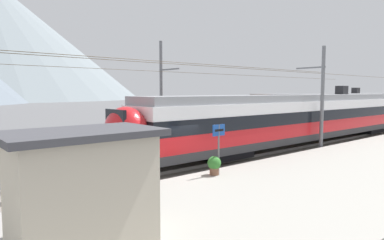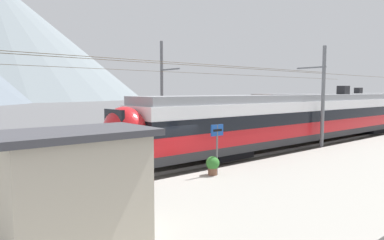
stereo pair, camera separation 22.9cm
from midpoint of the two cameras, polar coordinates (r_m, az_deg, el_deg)
The scene contains 13 objects.
ground_plane at distance 16.18m, azimuth -3.60°, elevation -9.78°, with size 400.00×400.00×0.00m, color #565659.
platform_slab at distance 12.45m, azimuth 11.20°, elevation -13.46°, with size 120.00×8.25×0.39m, color gray.
track_near at distance 17.02m, azimuth -5.78°, elevation -8.81°, with size 120.00×3.00×0.28m.
track_far at distance 21.99m, azimuth -14.35°, elevation -5.81°, with size 120.00×3.00×0.28m.
train_near_platform at distance 26.39m, azimuth 18.75°, elevation 0.58°, with size 31.78×2.90×4.27m.
train_far_track at distance 42.88m, azimuth 23.06°, elevation 2.01°, with size 30.63×2.86×4.27m.
catenary_mast_mid at distance 24.29m, azimuth 20.69°, elevation 3.81°, with size 46.13×2.19×7.11m.
catenary_mast_far_side at distance 26.08m, azimuth -5.31°, elevation 4.95°, with size 46.13×2.41×7.94m.
platform_sign at distance 14.87m, azimuth 4.11°, elevation -3.07°, with size 0.70×0.08×2.25m.
passenger_walking at distance 9.97m, azimuth -25.86°, elevation -11.69°, with size 0.53×0.22×1.69m.
handbag_beside_passenger at distance 10.47m, azimuth -23.63°, elevation -15.41°, with size 0.32×0.18×0.41m.
potted_plant_platform_edge at distance 15.04m, azimuth 3.36°, elevation -7.49°, with size 0.61×0.61×0.84m.
platform_shelter at distance 8.44m, azimuth -18.74°, elevation -10.96°, with size 3.49×2.23×2.82m.
Camera 1 is at (-9.31, -12.57, 4.09)m, focal length 31.42 mm.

